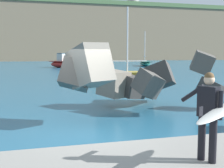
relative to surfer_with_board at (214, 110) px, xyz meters
name	(u,v)px	position (x,y,z in m)	size (l,w,h in m)	color
ground_plane	(90,133)	(-1.73, 3.61, -1.28)	(400.00, 400.00, 0.00)	#235B7A
breakwater_jetty	(126,87)	(-0.07, 5.16, -0.12)	(31.26, 7.53, 2.72)	#3D3A38
surfer_with_board	(214,110)	(0.00, 0.00, 0.00)	(2.01, 1.50, 1.78)	black
boat_near_centre	(145,63)	(16.63, 44.92, -0.80)	(3.06, 6.46, 6.14)	#1E6656
boat_mid_left	(122,75)	(4.26, 19.29, -0.83)	(5.91, 2.01, 6.20)	#EAC64C
boat_mid_right	(61,63)	(1.51, 43.16, -0.54)	(3.72, 4.23, 2.32)	maroon
headland_bluff	(61,33)	(7.21, 96.18, 7.49)	(109.01, 32.21, 17.49)	#847056
station_building_west	(84,4)	(16.87, 106.13, 18.93)	(5.16, 6.77, 5.42)	#B2ADA3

